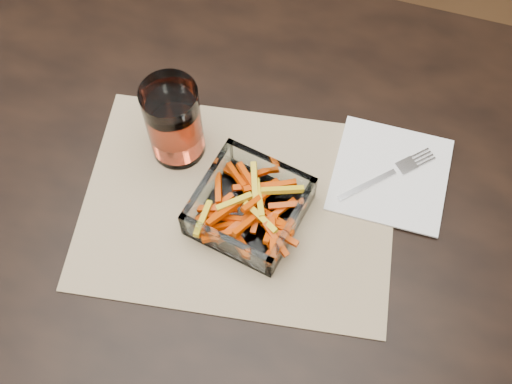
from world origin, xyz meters
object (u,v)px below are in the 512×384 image
at_px(glass_bowl, 249,208).
at_px(fork, 389,174).
at_px(tumbler, 174,124).
at_px(dining_table, 175,207).

xyz_separation_m(glass_bowl, fork, (0.18, 0.12, -0.02)).
relative_size(glass_bowl, tumbler, 1.18).
xyz_separation_m(dining_table, fork, (0.31, 0.10, 0.10)).
distance_m(glass_bowl, tumbler, 0.16).
distance_m(dining_table, tumbler, 0.17).
xyz_separation_m(dining_table, glass_bowl, (0.13, -0.02, 0.11)).
height_order(glass_bowl, fork, glass_bowl).
bearing_deg(fork, dining_table, -116.31).
height_order(dining_table, tumbler, tumbler).
bearing_deg(glass_bowl, dining_table, 172.37).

